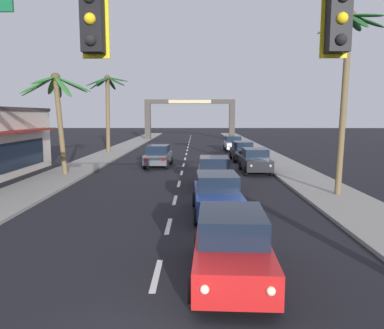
% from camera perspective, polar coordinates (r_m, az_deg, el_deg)
% --- Properties ---
extents(sidewalk_right, '(3.20, 110.00, 0.14)m').
position_cam_1_polar(sidewalk_right, '(27.07, 15.15, -1.17)').
color(sidewalk_right, gray).
rests_on(sidewalk_right, ground).
extents(sidewalk_left, '(3.20, 110.00, 0.14)m').
position_cam_1_polar(sidewalk_left, '(27.64, -17.98, -1.10)').
color(sidewalk_left, gray).
rests_on(sidewalk_left, ground).
extents(lane_markings, '(4.28, 86.91, 0.01)m').
position_cam_1_polar(lane_markings, '(25.48, -0.63, -1.58)').
color(lane_markings, silver).
rests_on(lane_markings, ground).
extents(traffic_signal_mast, '(11.07, 0.41, 6.80)m').
position_cam_1_polar(traffic_signal_mast, '(6.30, 21.41, 14.65)').
color(traffic_signal_mast, '#2D2D33').
rests_on(traffic_signal_mast, ground).
extents(sedan_lead_at_stop_bar, '(2.09, 4.50, 1.68)m').
position_cam_1_polar(sedan_lead_at_stop_bar, '(9.54, 5.99, -12.00)').
color(sedan_lead_at_stop_bar, red).
rests_on(sedan_lead_at_stop_bar, ground).
extents(sedan_third_in_queue, '(2.03, 4.48, 1.68)m').
position_cam_1_polar(sedan_third_in_queue, '(15.33, 3.81, -4.47)').
color(sedan_third_in_queue, navy).
rests_on(sedan_third_in_queue, ground).
extents(sedan_fifth_in_queue, '(2.04, 4.49, 1.68)m').
position_cam_1_polar(sedan_fifth_in_queue, '(21.26, 3.35, -1.10)').
color(sedan_fifth_in_queue, red).
rests_on(sedan_fifth_in_queue, ground).
extents(sedan_oncoming_far, '(2.09, 4.50, 1.68)m').
position_cam_1_polar(sedan_oncoming_far, '(29.75, -5.09, 1.35)').
color(sedan_oncoming_far, '#4C515B').
rests_on(sedan_oncoming_far, ground).
extents(sedan_parked_nearest_kerb, '(1.95, 4.45, 1.68)m').
position_cam_1_polar(sedan_parked_nearest_kerb, '(42.40, 6.21, 3.17)').
color(sedan_parked_nearest_kerb, silver).
rests_on(sedan_parked_nearest_kerb, ground).
extents(sedan_parked_mid_kerb, '(2.00, 4.47, 1.68)m').
position_cam_1_polar(sedan_parked_mid_kerb, '(33.67, 7.59, 2.03)').
color(sedan_parked_mid_kerb, black).
rests_on(sedan_parked_mid_kerb, ground).
extents(sedan_parked_far_kerb, '(1.97, 4.46, 1.68)m').
position_cam_1_polar(sedan_parked_far_kerb, '(26.86, 9.49, 0.61)').
color(sedan_parked_far_kerb, black).
rests_on(sedan_parked_far_kerb, ground).
extents(palm_left_second, '(4.67, 4.70, 6.71)m').
position_cam_1_polar(palm_left_second, '(26.30, -19.68, 9.29)').
color(palm_left_second, brown).
rests_on(palm_left_second, ground).
extents(palm_left_third, '(4.50, 4.38, 8.09)m').
position_cam_1_polar(palm_left_third, '(40.65, -12.60, 9.74)').
color(palm_left_third, brown).
rests_on(palm_left_third, ground).
extents(palm_right_second, '(3.13, 3.16, 8.86)m').
position_cam_1_polar(palm_right_second, '(19.90, 22.33, 14.25)').
color(palm_right_second, brown).
rests_on(palm_right_second, ground).
extents(town_gateway_arch, '(14.51, 0.90, 6.46)m').
position_cam_1_polar(town_gateway_arch, '(61.46, -0.34, 7.67)').
color(town_gateway_arch, '#423D38').
rests_on(town_gateway_arch, ground).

